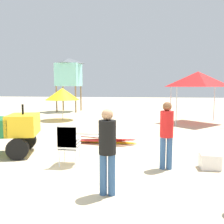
# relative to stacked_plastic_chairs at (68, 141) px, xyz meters

# --- Properties ---
(ground) EXTENTS (80.00, 80.00, 0.00)m
(ground) POSITION_rel_stacked_plastic_chairs_xyz_m (0.14, -0.39, -0.65)
(ground) COLOR beige
(stacked_plastic_chairs) EXTENTS (0.48, 0.48, 1.11)m
(stacked_plastic_chairs) POSITION_rel_stacked_plastic_chairs_xyz_m (0.00, 0.00, 0.00)
(stacked_plastic_chairs) COLOR white
(stacked_plastic_chairs) RESTS_ON ground
(surfboard_pile) EXTENTS (2.59, 0.96, 0.40)m
(surfboard_pile) POSITION_rel_stacked_plastic_chairs_xyz_m (0.37, 2.46, -0.46)
(surfboard_pile) COLOR yellow
(surfboard_pile) RESTS_ON ground
(lifeguard_near_right) EXTENTS (0.32, 0.32, 1.62)m
(lifeguard_near_right) POSITION_rel_stacked_plastic_chairs_xyz_m (1.23, -1.48, 0.27)
(lifeguard_near_right) COLOR #33598C
(lifeguard_near_right) RESTS_ON ground
(lifeguard_far_right) EXTENTS (0.32, 0.32, 1.65)m
(lifeguard_far_right) POSITION_rel_stacked_plastic_chairs_xyz_m (2.44, 0.08, 0.30)
(lifeguard_far_right) COLOR #33598C
(lifeguard_far_right) RESTS_ON ground
(popup_canopy) EXTENTS (2.60, 2.60, 2.85)m
(popup_canopy) POSITION_rel_stacked_plastic_chairs_xyz_m (4.82, 7.79, 1.78)
(popup_canopy) COLOR #B2B2B7
(popup_canopy) RESTS_ON ground
(lifeguard_tower) EXTENTS (1.98, 1.98, 4.33)m
(lifeguard_tower) POSITION_rel_stacked_plastic_chairs_xyz_m (-4.18, 12.94, 2.55)
(lifeguard_tower) COLOR olive
(lifeguard_tower) RESTS_ON ground
(beach_umbrella_left) EXTENTS (2.04, 2.04, 1.94)m
(beach_umbrella_left) POSITION_rel_stacked_plastic_chairs_xyz_m (-2.97, 7.95, 0.93)
(beach_umbrella_left) COLOR beige
(beach_umbrella_left) RESTS_ON ground
(cooler_box) EXTENTS (0.47, 0.37, 0.37)m
(cooler_box) POSITION_rel_stacked_plastic_chairs_xyz_m (3.52, 0.24, -0.46)
(cooler_box) COLOR white
(cooler_box) RESTS_ON ground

